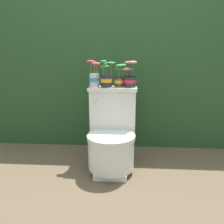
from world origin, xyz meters
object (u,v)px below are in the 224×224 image
Objects in this scene: toilet at (112,134)px; potted_plant_midright at (130,77)px; potted_plant_midleft at (106,77)px; potted_plant_left at (94,76)px; potted_plant_middle at (119,78)px.

potted_plant_midright is at bearing 44.77° from toilet.
potted_plant_midright is (0.22, 0.02, 0.00)m from potted_plant_midleft.
potted_plant_left and potted_plant_midleft have the same top height.
potted_plant_middle is at bearing 174.99° from potted_plant_midright.
potted_plant_midleft is 0.12m from potted_plant_middle.
potted_plant_midright reaches higher than toilet.
toilet is at bearing -37.59° from potted_plant_left.
toilet is 0.53m from potted_plant_midleft.
toilet is 3.04× the size of potted_plant_left.
potted_plant_left is 1.02× the size of potted_plant_midright.
toilet is 0.53m from potted_plant_middle.
potted_plant_left is 0.23m from potted_plant_middle.
potted_plant_left is 1.00× the size of potted_plant_midleft.
potted_plant_left reaches higher than toilet.
potted_plant_midright is (0.33, 0.02, -0.01)m from potted_plant_left.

